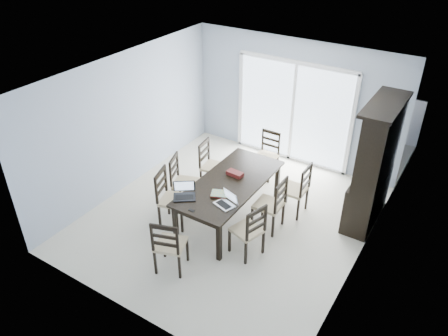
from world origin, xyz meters
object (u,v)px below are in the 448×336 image
at_px(chair_left_far, 209,160).
at_px(game_box, 235,174).
at_px(chair_right_near, 251,226).
at_px(hot_tub, 276,114).
at_px(laptop_dark, 184,195).
at_px(cell_phone, 192,210).
at_px(chair_end_near, 168,241).
at_px(laptop_silver, 224,202).
at_px(chair_left_mid, 180,176).
at_px(chair_right_mid, 274,200).
at_px(china_hutch, 374,166).
at_px(chair_right_far, 299,185).
at_px(chair_end_far, 268,149).
at_px(chair_left_near, 168,192).
at_px(dining_table, 230,186).

height_order(chair_left_far, game_box, chair_left_far).
height_order(chair_right_near, hot_tub, chair_right_near).
xyz_separation_m(laptop_dark, cell_phone, (0.30, -0.22, -0.05)).
bearing_deg(chair_end_near, laptop_silver, 52.66).
relative_size(chair_left_mid, chair_right_mid, 0.98).
relative_size(chair_left_far, cell_phone, 11.36).
relative_size(china_hutch, laptop_silver, 6.02).
relative_size(chair_end_near, game_box, 3.92).
relative_size(chair_right_far, game_box, 4.03).
bearing_deg(chair_right_near, chair_left_mid, 90.19).
bearing_deg(game_box, chair_right_far, 28.32).
bearing_deg(laptop_dark, chair_end_near, -105.52).
distance_m(chair_left_mid, cell_phone, 1.26).
xyz_separation_m(chair_right_mid, game_box, (-0.82, 0.10, 0.17)).
bearing_deg(chair_end_far, chair_left_near, 74.09).
height_order(chair_left_far, chair_right_near, same).
distance_m(china_hutch, chair_left_mid, 3.33).
distance_m(chair_left_far, laptop_dark, 1.53).
bearing_deg(dining_table, chair_right_far, 38.29).
height_order(chair_right_mid, hot_tub, chair_right_mid).
xyz_separation_m(chair_left_near, chair_left_mid, (-0.16, 0.55, -0.03)).
distance_m(china_hutch, chair_right_far, 1.27).
height_order(chair_right_far, laptop_silver, chair_right_far).
relative_size(game_box, hot_tub, 0.15).
bearing_deg(chair_left_far, chair_right_near, 44.36).
height_order(chair_left_far, chair_end_far, chair_left_far).
xyz_separation_m(chair_left_mid, hot_tub, (0.12, 3.60, -0.15)).
relative_size(china_hutch, laptop_dark, 5.14).
distance_m(chair_left_far, game_box, 0.96).
distance_m(chair_right_far, hot_tub, 3.27).
relative_size(chair_left_near, chair_right_far, 1.03).
bearing_deg(game_box, chair_left_near, -131.33).
distance_m(chair_right_near, chair_right_far, 1.42).
bearing_deg(laptop_silver, dining_table, 131.94).
distance_m(china_hutch, chair_end_far, 2.23).
relative_size(chair_end_near, laptop_silver, 3.07).
height_order(cell_phone, hot_tub, hot_tub).
bearing_deg(dining_table, chair_right_mid, 8.53).
xyz_separation_m(chair_right_near, game_box, (-0.82, 0.88, 0.20)).
bearing_deg(chair_left_near, game_box, 122.14).
xyz_separation_m(chair_left_far, hot_tub, (0.01, 2.82, -0.13)).
height_order(dining_table, laptop_silver, laptop_silver).
bearing_deg(cell_phone, chair_left_near, 155.45).
xyz_separation_m(chair_end_near, game_box, (0.03, 1.83, 0.19)).
bearing_deg(chair_right_far, chair_end_near, 155.95).
relative_size(chair_end_far, hot_tub, 0.59).
bearing_deg(chair_end_far, hot_tub, -67.06).
bearing_deg(chair_end_far, game_box, 94.13).
height_order(chair_right_far, hot_tub, chair_right_far).
xyz_separation_m(chair_end_near, cell_phone, (-0.01, 0.61, 0.16)).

